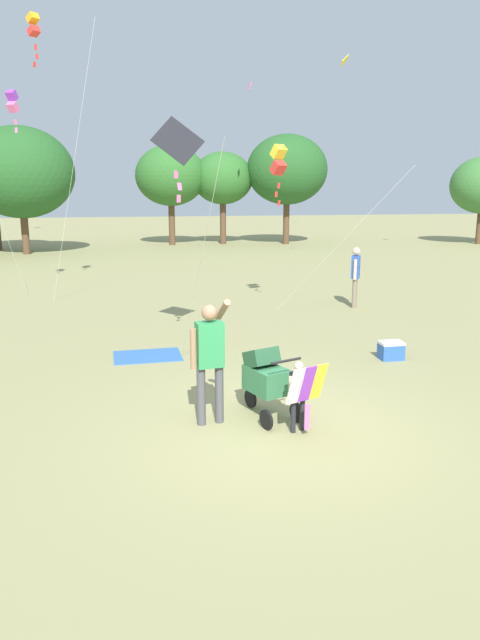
{
  "coord_description": "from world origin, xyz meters",
  "views": [
    {
      "loc": [
        -1.88,
        -7.28,
        3.25
      ],
      "look_at": [
        -0.31,
        1.05,
        1.3
      ],
      "focal_mm": 32.48,
      "sensor_mm": 36.0,
      "label": 1
    }
  ],
  "objects_px": {
    "stroller": "(266,376)",
    "cooler_box": "(391,350)",
    "kite_blue_high": "(34,28)",
    "person_adult_flyer": "(210,353)",
    "kite_adult_black": "(179,149)",
    "person_red_shirt": "(355,272)",
    "picnic_blanket": "(147,356)",
    "child_with_butterfly_kite": "(300,390)",
    "kite_orange_delta": "(12,103)",
    "kite_green_novelty": "(279,161)"
  },
  "relations": [
    {
      "from": "kite_adult_black",
      "to": "kite_blue_high",
      "type": "bearing_deg",
      "value": 116.96
    },
    {
      "from": "child_with_butterfly_kite",
      "to": "person_red_shirt",
      "type": "relative_size",
      "value": 0.6
    },
    {
      "from": "child_with_butterfly_kite",
      "to": "cooler_box",
      "type": "relative_size",
      "value": 2.21
    },
    {
      "from": "kite_blue_high",
      "to": "picnic_blanket",
      "type": "bearing_deg",
      "value": -68.07
    },
    {
      "from": "child_with_butterfly_kite",
      "to": "cooler_box",
      "type": "bearing_deg",
      "value": 47.72
    },
    {
      "from": "picnic_blanket",
      "to": "kite_orange_delta",
      "type": "bearing_deg",
      "value": 115.26
    },
    {
      "from": "kite_green_novelty",
      "to": "picnic_blanket",
      "type": "xyz_separation_m",
      "value": [
        -3.57,
        -3.76,
        -3.9
      ]
    },
    {
      "from": "person_adult_flyer",
      "to": "kite_orange_delta",
      "type": "xyz_separation_m",
      "value": [
        -4.15,
        10.66,
        4.55
      ]
    },
    {
      "from": "kite_green_novelty",
      "to": "child_with_butterfly_kite",
      "type": "bearing_deg",
      "value": -102.0
    },
    {
      "from": "stroller",
      "to": "person_red_shirt",
      "type": "height_order",
      "value": "person_red_shirt"
    },
    {
      "from": "kite_adult_black",
      "to": "picnic_blanket",
      "type": "xyz_separation_m",
      "value": [
        -0.7,
        0.08,
        -3.92
      ]
    },
    {
      "from": "person_adult_flyer",
      "to": "kite_adult_black",
      "type": "xyz_separation_m",
      "value": [
        -0.07,
        3.42,
        2.9
      ]
    },
    {
      "from": "kite_blue_high",
      "to": "person_adult_flyer",
      "type": "bearing_deg",
      "value": -71.36
    },
    {
      "from": "person_red_shirt",
      "to": "picnic_blanket",
      "type": "bearing_deg",
      "value": -146.67
    },
    {
      "from": "kite_green_novelty",
      "to": "kite_blue_high",
      "type": "distance_m",
      "value": 7.4
    },
    {
      "from": "person_red_shirt",
      "to": "picnic_blanket",
      "type": "distance_m",
      "value": 7.01
    },
    {
      "from": "person_adult_flyer",
      "to": "kite_orange_delta",
      "type": "bearing_deg",
      "value": 111.28
    },
    {
      "from": "stroller",
      "to": "kite_blue_high",
      "type": "distance_m",
      "value": 12.42
    },
    {
      "from": "kite_orange_delta",
      "to": "picnic_blanket",
      "type": "height_order",
      "value": "kite_orange_delta"
    },
    {
      "from": "kite_orange_delta",
      "to": "kite_blue_high",
      "type": "bearing_deg",
      "value": -47.22
    },
    {
      "from": "kite_adult_black",
      "to": "person_red_shirt",
      "type": "distance_m",
      "value": 7.06
    },
    {
      "from": "kite_orange_delta",
      "to": "cooler_box",
      "type": "distance_m",
      "value": 12.68
    },
    {
      "from": "stroller",
      "to": "cooler_box",
      "type": "bearing_deg",
      "value": 37.56
    },
    {
      "from": "kite_green_novelty",
      "to": "stroller",
      "type": "bearing_deg",
      "value": -105.48
    },
    {
      "from": "stroller",
      "to": "cooler_box",
      "type": "height_order",
      "value": "stroller"
    },
    {
      "from": "stroller",
      "to": "kite_green_novelty",
      "type": "distance_m",
      "value": 8.12
    },
    {
      "from": "kite_blue_high",
      "to": "cooler_box",
      "type": "height_order",
      "value": "kite_blue_high"
    },
    {
      "from": "child_with_butterfly_kite",
      "to": "picnic_blanket",
      "type": "distance_m",
      "value": 4.51
    },
    {
      "from": "picnic_blanket",
      "to": "person_red_shirt",
      "type": "bearing_deg",
      "value": 33.33
    },
    {
      "from": "child_with_butterfly_kite",
      "to": "person_red_shirt",
      "type": "distance_m",
      "value": 8.76
    },
    {
      "from": "picnic_blanket",
      "to": "person_adult_flyer",
      "type": "bearing_deg",
      "value": -77.52
    },
    {
      "from": "person_adult_flyer",
      "to": "kite_adult_black",
      "type": "bearing_deg",
      "value": 91.25
    },
    {
      "from": "kite_green_novelty",
      "to": "kite_blue_high",
      "type": "relative_size",
      "value": 0.56
    },
    {
      "from": "kite_orange_delta",
      "to": "kite_green_novelty",
      "type": "bearing_deg",
      "value": -26.08
    },
    {
      "from": "kite_orange_delta",
      "to": "cooler_box",
      "type": "relative_size",
      "value": 13.25
    },
    {
      "from": "child_with_butterfly_kite",
      "to": "person_adult_flyer",
      "type": "bearing_deg",
      "value": 154.91
    },
    {
      "from": "stroller",
      "to": "cooler_box",
      "type": "relative_size",
      "value": 2.48
    },
    {
      "from": "person_red_shirt",
      "to": "picnic_blanket",
      "type": "height_order",
      "value": "person_red_shirt"
    },
    {
      "from": "picnic_blanket",
      "to": "cooler_box",
      "type": "relative_size",
      "value": 2.91
    },
    {
      "from": "kite_adult_black",
      "to": "person_red_shirt",
      "type": "xyz_separation_m",
      "value": [
        5.1,
        3.89,
        -2.95
      ]
    },
    {
      "from": "person_adult_flyer",
      "to": "cooler_box",
      "type": "distance_m",
      "value": 4.64
    },
    {
      "from": "picnic_blanket",
      "to": "cooler_box",
      "type": "bearing_deg",
      "value": -12.87
    },
    {
      "from": "stroller",
      "to": "kite_adult_black",
      "type": "bearing_deg",
      "value": 105.14
    },
    {
      "from": "person_adult_flyer",
      "to": "kite_orange_delta",
      "type": "distance_m",
      "value": 12.32
    },
    {
      "from": "stroller",
      "to": "kite_blue_high",
      "type": "height_order",
      "value": "kite_blue_high"
    },
    {
      "from": "person_red_shirt",
      "to": "cooler_box",
      "type": "relative_size",
      "value": 3.69
    },
    {
      "from": "child_with_butterfly_kite",
      "to": "kite_orange_delta",
      "type": "xyz_separation_m",
      "value": [
        -5.3,
        11.2,
        4.97
      ]
    },
    {
      "from": "stroller",
      "to": "kite_blue_high",
      "type": "relative_size",
      "value": 0.14
    },
    {
      "from": "person_adult_flyer",
      "to": "stroller",
      "type": "xyz_separation_m",
      "value": [
        0.82,
        0.11,
        -0.42
      ]
    },
    {
      "from": "child_with_butterfly_kite",
      "to": "kite_green_novelty",
      "type": "height_order",
      "value": "kite_green_novelty"
    }
  ]
}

